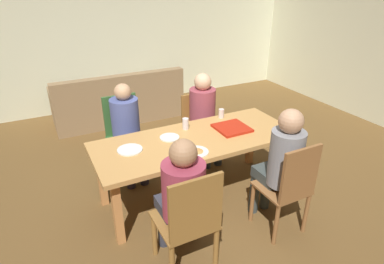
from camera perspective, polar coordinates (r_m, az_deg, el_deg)
The scene contains 19 objects.
ground_plane at distance 3.78m, azimuth 0.70°, elevation -10.93°, with size 20.00×20.00×0.00m, color brown.
back_wall at distance 6.23m, azimuth -14.10°, elevation 16.34°, with size 7.33×0.12×2.62m, color beige.
side_wall_right at distance 6.34m, azimuth 27.80°, elevation 14.39°, with size 0.12×5.64×2.62m, color beige.
dining_table at distance 3.43m, azimuth 0.76°, elevation -2.28°, with size 2.14×0.85×0.72m.
chair_0 at distance 3.12m, azimuth 16.73°, elevation -9.14°, with size 0.42×0.42×0.97m.
person_0 at distance 3.10m, azimuth 15.38°, elevation -4.78°, with size 0.30×0.49×1.25m.
chair_1 at distance 4.37m, azimuth 1.31°, elevation 1.72°, with size 0.45×0.39×0.85m.
person_1 at distance 4.18m, azimuth 2.18°, elevation 3.78°, with size 0.34×0.51×1.17m.
chair_2 at distance 4.06m, azimuth -11.79°, elevation 0.05°, with size 0.43×0.45×0.97m.
person_2 at distance 3.85m, azimuth -11.32°, elevation 1.20°, with size 0.33×0.53×1.17m.
chair_3 at distance 2.64m, azimuth -0.47°, elevation -15.36°, with size 0.46×0.45×0.98m.
person_3 at distance 2.62m, azimuth -1.89°, elevation -10.48°, with size 0.34×0.49×1.19m.
pizza_box_0 at distance 3.62m, azimuth 7.02°, elevation 0.71°, with size 0.35×0.35×0.03m.
plate_0 at distance 3.22m, azimuth -10.86°, elevation -3.06°, with size 0.25×0.25×0.01m.
plate_1 at distance 3.12m, azimuth 0.75°, elevation -3.43°, with size 0.24×0.24×0.03m.
plate_2 at distance 3.41m, azimuth -3.96°, elevation -0.95°, with size 0.21×0.21×0.01m.
drinking_glass_0 at distance 3.57m, azimuth -1.11°, elevation 1.47°, with size 0.07×0.07×0.13m, color silver.
drinking_glass_1 at distance 3.88m, azimuth 5.17°, elevation 3.28°, with size 0.07×0.07×0.11m, color silver.
couch at distance 5.69m, azimuth -12.73°, elevation 5.04°, with size 2.12×0.80×0.85m.
Camera 1 is at (-1.41, -2.68, 2.26)m, focal length 30.37 mm.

